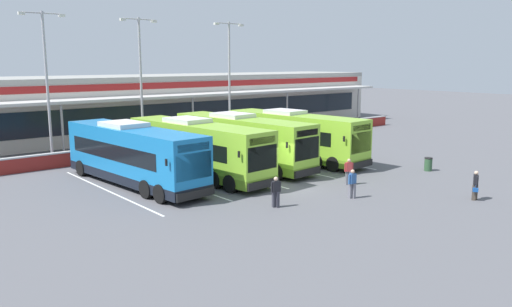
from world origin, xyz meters
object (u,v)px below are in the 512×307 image
pedestrian_in_dark_coat (349,171)px  lamp_post_west (47,77)px  litter_bin (428,164)px  coach_bus_leftmost (133,156)px  coach_bus_right_centre (294,137)px  pedestrian_with_handbag (475,185)px  coach_bus_left_centre (197,150)px  lamp_post_east (229,74)px  lamp_post_centre (141,75)px  pedestrian_child (352,183)px  pedestrian_near_bin (276,191)px  coach_bus_centre (242,142)px

pedestrian_in_dark_coat → lamp_post_west: size_ratio=0.15×
lamp_post_west → litter_bin: (18.72, -20.04, -5.82)m
coach_bus_leftmost → coach_bus_right_centre: size_ratio=1.00×
lamp_post_west → pedestrian_with_handbag: bearing=-61.6°
coach_bus_left_centre → lamp_post_west: bearing=116.3°
pedestrian_with_handbag → lamp_post_west: bearing=118.4°
lamp_post_west → lamp_post_east: size_ratio=1.00×
coach_bus_right_centre → litter_bin: size_ratio=13.23×
coach_bus_left_centre → pedestrian_in_dark_coat: coach_bus_left_centre is taller
coach_bus_left_centre → litter_bin: bearing=-33.7°
coach_bus_left_centre → pedestrian_with_handbag: (8.35, -14.52, -0.93)m
lamp_post_west → lamp_post_centre: 7.80m
lamp_post_west → litter_bin: lamp_post_west is taller
pedestrian_in_dark_coat → pedestrian_child: bearing=-136.8°
coach_bus_leftmost → lamp_post_centre: (6.43, 11.06, 4.50)m
pedestrian_near_bin → lamp_post_centre: lamp_post_centre is taller
coach_bus_leftmost → lamp_post_east: (14.89, 9.99, 4.50)m
pedestrian_in_dark_coat → lamp_post_centre: 20.56m
lamp_post_west → lamp_post_centre: same height
coach_bus_centre → lamp_post_east: size_ratio=1.12×
coach_bus_centre → lamp_post_east: bearing=57.0°
pedestrian_in_dark_coat → lamp_post_east: size_ratio=0.15×
lamp_post_centre → pedestrian_in_dark_coat: bearing=-79.6°
pedestrian_with_handbag → pedestrian_near_bin: (-9.23, 5.92, 0.02)m
coach_bus_centre → coach_bus_right_centre: same height
coach_bus_right_centre → pedestrian_with_handbag: bearing=-91.7°
coach_bus_centre → pedestrian_near_bin: bearing=-118.9°
coach_bus_centre → litter_bin: (8.97, -9.36, -1.32)m
coach_bus_leftmost → lamp_post_centre: lamp_post_centre is taller
coach_bus_centre → lamp_post_west: (-9.75, 10.68, 4.50)m
coach_bus_right_centre → lamp_post_west: lamp_post_west is taller
lamp_post_east → pedestrian_in_dark_coat: bearing=-104.8°
pedestrian_in_dark_coat → litter_bin: size_ratio=1.74×
pedestrian_near_bin → litter_bin: 14.04m
pedestrian_with_handbag → lamp_post_centre: 27.43m
coach_bus_left_centre → pedestrian_in_dark_coat: size_ratio=7.60×
coach_bus_centre → litter_bin: coach_bus_centre is taller
coach_bus_leftmost → pedestrian_with_handbag: coach_bus_leftmost is taller
pedestrian_near_bin → lamp_post_west: bearing=103.3°
pedestrian_in_dark_coat → lamp_post_east: (4.88, 18.43, 5.42)m
coach_bus_left_centre → lamp_post_east: 15.70m
pedestrian_child → lamp_post_centre: bearing=93.4°
lamp_post_west → pedestrian_child: bearing=-66.9°
lamp_post_centre → lamp_post_west: bearing=-177.1°
pedestrian_with_handbag → pedestrian_in_dark_coat: 7.15m
pedestrian_in_dark_coat → lamp_post_east: bearing=75.2°
lamp_post_east → coach_bus_centre: bearing=-123.0°
litter_bin → pedestrian_in_dark_coat: bearing=172.7°
coach_bus_leftmost → coach_bus_right_centre: same height
coach_bus_right_centre → lamp_post_west: size_ratio=1.12×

